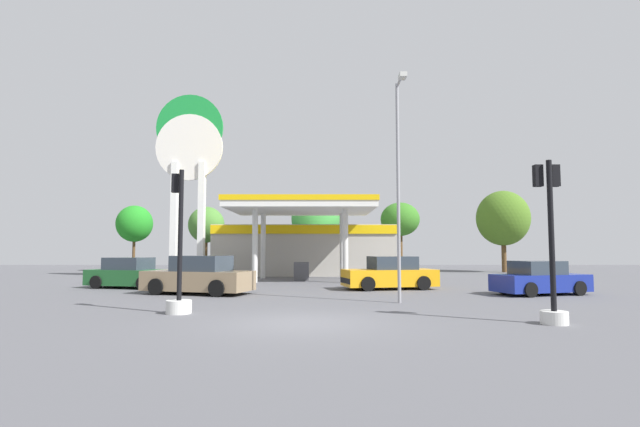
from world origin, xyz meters
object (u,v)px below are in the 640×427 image
station_pole_sign (191,160)px  car_3 (133,274)px  car_1 (201,277)px  car_0 (392,274)px  car_2 (543,279)px  traffic_signal_0 (181,277)px  tree_0 (137,224)px  tree_3 (402,220)px  tree_4 (505,218)px  traffic_signal_1 (554,262)px  tree_2 (318,219)px  corner_streetlamp (401,171)px  tree_1 (209,225)px

station_pole_sign → car_3: 10.56m
car_1 → car_0: bearing=16.2°
car_0 → car_2: car_0 is taller
car_2 → traffic_signal_0: size_ratio=0.99×
car_0 → car_3: size_ratio=1.03×
car_0 → station_pole_sign: bearing=144.7°
tree_0 → tree_3: tree_3 is taller
station_pole_sign → tree_4: 25.33m
car_3 → traffic_signal_1: 18.93m
car_1 → tree_3: (11.85, 19.67, 3.61)m
car_1 → traffic_signal_0: (0.95, -6.14, 0.34)m
station_pole_sign → traffic_signal_0: (4.49, -17.08, -6.70)m
traffic_signal_1 → tree_2: tree_2 is taller
car_2 → traffic_signal_1: size_ratio=1.01×
station_pole_sign → traffic_signal_1: (14.60, -19.06, -6.21)m
corner_streetlamp → tree_3: bearing=80.4°
car_1 → tree_1: (-4.11, 18.51, 3.12)m
station_pole_sign → car_3: size_ratio=2.74×
car_2 → car_1: bearing=178.7°
car_0 → car_1: (-8.45, -2.46, 0.03)m
tree_0 → corner_streetlamp: bearing=-52.2°
car_3 → tree_1: (0.01, 15.37, 3.18)m
tree_0 → station_pole_sign: bearing=-53.1°
car_3 → tree_3: tree_3 is taller
car_2 → car_3: (-18.43, 3.45, 0.04)m
tree_3 → tree_4: (8.38, -0.65, 0.08)m
car_1 → tree_3: tree_3 is taller
traffic_signal_0 → tree_0: (-11.71, 26.71, 2.97)m
car_0 → car_1: 8.80m
tree_1 → car_2: bearing=-45.6°
car_3 → tree_0: 18.95m
car_3 → tree_4: 29.32m
tree_3 → tree_4: tree_4 is taller
traffic_signal_1 → tree_0: (-21.82, 28.69, 2.49)m
car_1 → tree_4: 28.02m
traffic_signal_0 → traffic_signal_1: traffic_signal_0 is taller
station_pole_sign → car_0: 16.30m
car_1 → car_3: size_ratio=1.09×
traffic_signal_1 → tree_0: 36.13m
station_pole_sign → traffic_signal_0: bearing=-75.3°
car_3 → tree_2: 19.11m
station_pole_sign → car_0: size_ratio=2.65×
car_0 → car_1: car_1 is taller
car_1 → tree_1: tree_1 is taller
car_2 → car_3: bearing=169.4°
car_0 → tree_2: 17.96m
car_2 → traffic_signal_1: 8.51m
car_2 → tree_3: bearing=97.0°
tree_2 → tree_3: tree_2 is taller
car_3 → corner_streetlamp: bearing=-28.9°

